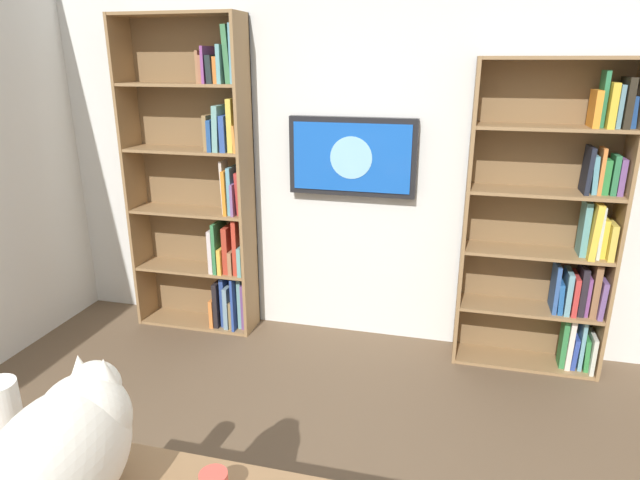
{
  "coord_description": "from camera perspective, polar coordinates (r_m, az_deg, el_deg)",
  "views": [
    {
      "loc": [
        -0.66,
        1.43,
        1.94
      ],
      "look_at": [
        -0.03,
        -1.05,
        1.09
      ],
      "focal_mm": 30.62,
      "sensor_mm": 36.0,
      "label": 1
    }
  ],
  "objects": [
    {
      "name": "wall_back",
      "position": [
        3.76,
        4.01,
        9.32
      ],
      "size": [
        4.52,
        0.06,
        2.7
      ],
      "primitive_type": "cube",
      "color": "silver",
      "rests_on": "ground"
    },
    {
      "name": "bookshelf_left",
      "position": [
        3.69,
        23.6,
        1.12
      ],
      "size": [
        0.91,
        0.28,
        1.96
      ],
      "color": "#937047",
      "rests_on": "ground"
    },
    {
      "name": "bookshelf_right",
      "position": [
        3.99,
        -11.81,
        5.09
      ],
      "size": [
        0.89,
        0.28,
        2.23
      ],
      "color": "#937047",
      "rests_on": "ground"
    },
    {
      "name": "wall_mounted_tv",
      "position": [
        3.69,
        3.37,
        8.66
      ],
      "size": [
        0.86,
        0.07,
        0.52
      ],
      "color": "black"
    },
    {
      "name": "cat",
      "position": [
        1.69,
        -24.91,
        -19.06
      ],
      "size": [
        0.29,
        0.62,
        0.39
      ],
      "color": "silver",
      "rests_on": "desk"
    },
    {
      "name": "paper_towel_roll",
      "position": [
        1.98,
        -30.14,
        -16.09
      ],
      "size": [
        0.11,
        0.11,
        0.27
      ],
      "primitive_type": "cylinder",
      "color": "white",
      "rests_on": "desk"
    }
  ]
}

